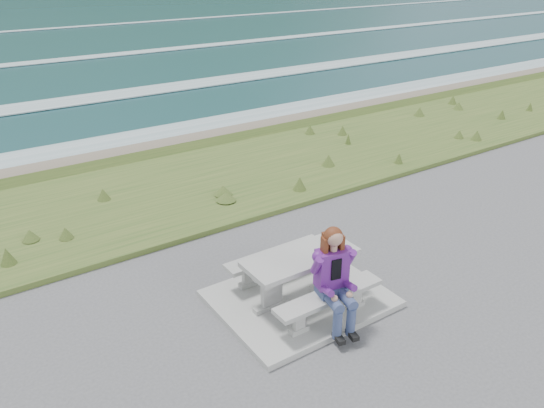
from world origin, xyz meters
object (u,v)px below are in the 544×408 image
picnic_table (301,265)px  seated_woman (336,292)px  bench_landward (329,300)px  bench_seaward (275,258)px

picnic_table → seated_woman: bearing=-89.9°
picnic_table → bench_landward: size_ratio=1.00×
bench_seaward → seated_woman: bearing=-90.0°
picnic_table → seated_woman: size_ratio=1.18×
bench_landward → bench_seaward: same height
bench_landward → bench_seaward: size_ratio=1.00×
bench_seaward → seated_woman: seated_woman is taller
bench_seaward → seated_woman: 1.56m
picnic_table → seated_woman: (0.00, -0.84, -0.02)m
bench_seaward → picnic_table: bearing=-90.0°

